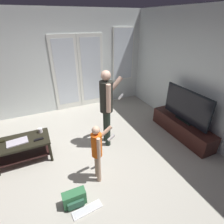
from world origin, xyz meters
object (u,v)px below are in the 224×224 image
object	(u,v)px
laptop_closed	(17,142)
dvd_remote_slim	(0,142)
backpack	(74,199)
tv_remote_black	(39,139)
coffee_table	(23,146)
loose_keyboard	(87,210)
person_adult	(107,103)
person_child	(97,149)
cup_near_edge	(40,130)
tv_stand	(182,128)
flat_screen_tv	(186,106)

from	to	relation	value
laptop_closed	dvd_remote_slim	xyz separation A→B (m)	(-0.30, 0.15, 0.00)
backpack	tv_remote_black	size ratio (longest dim) A/B	1.99
coffee_table	dvd_remote_slim	xyz separation A→B (m)	(-0.36, 0.12, 0.14)
loose_keyboard	dvd_remote_slim	xyz separation A→B (m)	(-1.14, 1.61, 0.45)
person_adult	loose_keyboard	size ratio (longest dim) A/B	3.61
person_adult	person_child	world-z (taller)	person_adult
person_adult	cup_near_edge	size ratio (longest dim) A/B	17.06
person_child	dvd_remote_slim	distance (m)	1.88
person_child	laptop_closed	world-z (taller)	person_child
coffee_table	laptop_closed	size ratio (longest dim) A/B	2.75
coffee_table	tv_remote_black	bearing A→B (deg)	-18.31
laptop_closed	person_child	bearing A→B (deg)	-45.48
tv_remote_black	coffee_table	bearing A→B (deg)	156.97
loose_keyboard	dvd_remote_slim	world-z (taller)	dvd_remote_slim
laptop_closed	coffee_table	bearing A→B (deg)	13.30
person_adult	tv_remote_black	distance (m)	1.46
laptop_closed	person_adult	bearing A→B (deg)	-10.64
person_child	cup_near_edge	bearing A→B (deg)	124.40
cup_near_edge	dvd_remote_slim	distance (m)	0.71
person_child	laptop_closed	bearing A→B (deg)	140.73
tv_stand	laptop_closed	xyz separation A→B (m)	(-3.42, 0.59, 0.27)
cup_near_edge	person_child	bearing A→B (deg)	-55.60
coffee_table	tv_stand	size ratio (longest dim) A/B	0.60
person_adult	person_child	bearing A→B (deg)	-121.66
person_adult	cup_near_edge	bearing A→B (deg)	167.15
loose_keyboard	laptop_closed	bearing A→B (deg)	119.92
loose_keyboard	cup_near_edge	distance (m)	1.75
flat_screen_tv	person_adult	size ratio (longest dim) A/B	0.76
tv_stand	cup_near_edge	world-z (taller)	cup_near_edge
dvd_remote_slim	backpack	bearing A→B (deg)	-41.21
tv_stand	cup_near_edge	bearing A→B (deg)	165.79
tv_stand	flat_screen_tv	distance (m)	0.57
tv_remote_black	tv_stand	bearing A→B (deg)	-14.36
flat_screen_tv	person_child	bearing A→B (deg)	-169.95
tv_stand	tv_remote_black	world-z (taller)	tv_remote_black
coffee_table	tv_remote_black	size ratio (longest dim) A/B	5.75
person_child	dvd_remote_slim	xyz separation A→B (m)	(-1.50, 1.13, -0.17)
flat_screen_tv	tv_stand	bearing A→B (deg)	-64.93
person_child	cup_near_edge	world-z (taller)	person_child
tv_stand	person_child	world-z (taller)	person_child
person_adult	dvd_remote_slim	world-z (taller)	person_adult
loose_keyboard	dvd_remote_slim	bearing A→B (deg)	125.28
person_adult	laptop_closed	bearing A→B (deg)	175.58
laptop_closed	cup_near_edge	size ratio (longest dim) A/B	3.72
coffee_table	tv_stand	world-z (taller)	coffee_table
coffee_table	person_child	world-z (taller)	person_child
flat_screen_tv	loose_keyboard	world-z (taller)	flat_screen_tv
tv_stand	backpack	size ratio (longest dim) A/B	4.81
person_adult	backpack	bearing A→B (deg)	-131.27
person_adult	tv_remote_black	world-z (taller)	person_adult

